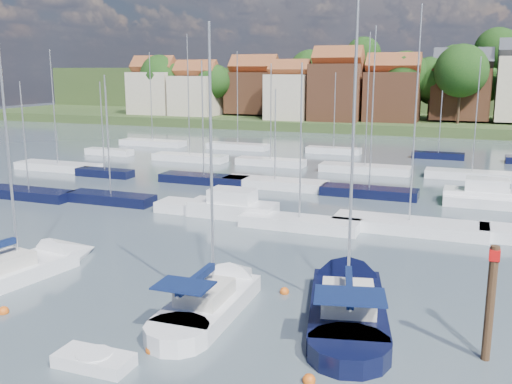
% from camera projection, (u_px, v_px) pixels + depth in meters
% --- Properties ---
extents(ground, '(260.00, 260.00, 0.00)m').
position_uv_depth(ground, '(351.00, 178.00, 61.59)').
color(ground, '#43505B').
rests_on(ground, ground).
extents(sailboat_left, '(4.80, 11.53, 15.22)m').
position_uv_depth(sailboat_left, '(31.00, 267.00, 32.60)').
color(sailboat_left, white).
rests_on(sailboat_left, ground).
extents(sailboat_centre, '(3.17, 10.84, 14.66)m').
position_uv_depth(sailboat_centre, '(219.00, 296.00, 28.41)').
color(sailboat_centre, white).
rests_on(sailboat_centre, ground).
extents(sailboat_navy, '(6.22, 13.37, 17.85)m').
position_uv_depth(sailboat_navy, '(347.00, 296.00, 28.47)').
color(sailboat_navy, black).
rests_on(sailboat_navy, ground).
extents(tender, '(3.10, 1.46, 0.67)m').
position_uv_depth(tender, '(94.00, 360.00, 22.32)').
color(tender, white).
rests_on(tender, ground).
extents(timber_piling, '(0.40, 0.40, 7.02)m').
position_uv_depth(timber_piling, '(488.00, 325.00, 22.59)').
color(timber_piling, '#4C331E').
rests_on(timber_piling, ground).
extents(buoy_c, '(0.50, 0.50, 0.50)m').
position_uv_depth(buoy_c, '(4.00, 313.00, 27.25)').
color(buoy_c, '#D85914').
rests_on(buoy_c, ground).
extents(buoy_d, '(0.51, 0.51, 0.51)m').
position_uv_depth(buoy_d, '(152.00, 352.00, 23.49)').
color(buoy_d, '#D85914').
rests_on(buoy_d, ground).
extents(buoy_e, '(0.48, 0.48, 0.48)m').
position_uv_depth(buoy_e, '(284.00, 293.00, 29.67)').
color(buoy_e, '#D85914').
rests_on(buoy_e, ground).
extents(buoy_f, '(0.50, 0.50, 0.50)m').
position_uv_depth(buoy_f, '(309.00, 383.00, 21.21)').
color(buoy_f, '#D85914').
rests_on(buoy_f, ground).
extents(marina_field, '(79.62, 41.41, 15.93)m').
position_uv_depth(marina_field, '(360.00, 183.00, 56.41)').
color(marina_field, white).
rests_on(marina_field, ground).
extents(far_shore_town, '(212.46, 90.00, 22.27)m').
position_uv_depth(far_shore_town, '(436.00, 97.00, 144.42)').
color(far_shore_town, '#3A4B25').
rests_on(far_shore_town, ground).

